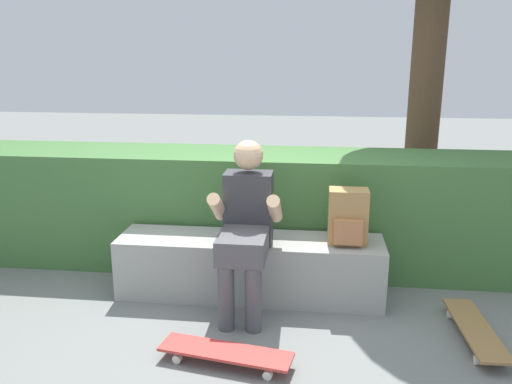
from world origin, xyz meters
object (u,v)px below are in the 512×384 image
skateboard_beside_bench (475,329)px  backpack_on_bench (348,218)px  person_skater (246,222)px  bench_main (250,267)px  skateboard_near_person (226,353)px

skateboard_beside_bench → backpack_on_bench: bearing=149.8°
person_skater → bench_main: bearing=90.0°
bench_main → backpack_on_bench: bearing=-0.8°
person_skater → skateboard_near_person: 0.92m
backpack_on_bench → bench_main: bearing=179.2°
person_skater → backpack_on_bench: person_skater is taller
skateboard_near_person → backpack_on_bench: 1.31m
person_skater → skateboard_near_person: (-0.03, -0.72, -0.58)m
person_skater → skateboard_near_person: bearing=-92.1°
bench_main → skateboard_near_person: (-0.03, -0.93, -0.15)m
bench_main → person_skater: (-0.00, -0.22, 0.42)m
skateboard_near_person → person_skater: bearing=87.9°
person_skater → skateboard_beside_bench: size_ratio=1.49×
bench_main → backpack_on_bench: size_ratio=4.94×
person_skater → backpack_on_bench: size_ratio=3.01×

